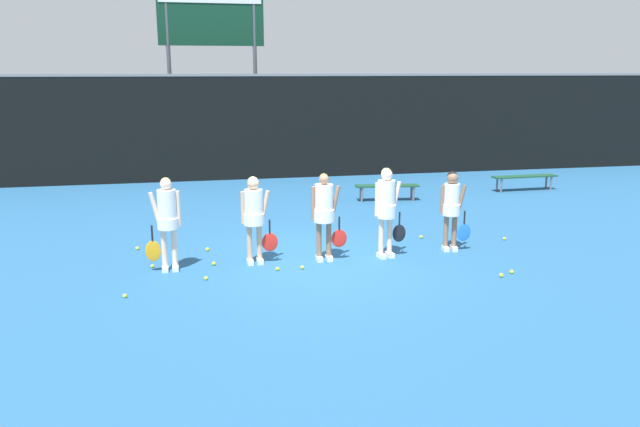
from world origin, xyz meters
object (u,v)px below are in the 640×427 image
at_px(player_3, 386,205).
at_px(tennis_ball_10, 137,248).
at_px(player_0, 167,216).
at_px(tennis_ball_0, 125,296).
at_px(tennis_ball_7, 302,267).
at_px(tennis_ball_11, 504,239).
at_px(tennis_ball_8, 501,275).
at_px(scoreboard, 211,34).
at_px(tennis_ball_9, 214,264).
at_px(bench_far, 525,178).
at_px(player_1, 254,212).
at_px(tennis_ball_3, 421,237).
at_px(player_2, 324,210).
at_px(tennis_ball_4, 278,269).
at_px(tennis_ball_2, 206,278).
at_px(bench_courtside, 387,187).
at_px(tennis_ball_5, 152,266).
at_px(player_4, 452,204).
at_px(tennis_ball_6, 512,272).

height_order(player_3, tennis_ball_10, player_3).
xyz_separation_m(player_0, player_3, (4.11, -0.01, 0.04)).
xyz_separation_m(tennis_ball_0, tennis_ball_7, (3.06, 0.87, 0.00)).
relative_size(tennis_ball_7, tennis_ball_11, 0.99).
distance_m(tennis_ball_7, tennis_ball_11, 4.74).
bearing_deg(tennis_ball_8, player_3, 136.02).
distance_m(scoreboard, tennis_ball_9, 12.21).
height_order(player_0, tennis_ball_9, player_0).
xyz_separation_m(bench_far, player_3, (-6.18, -5.70, 0.65)).
relative_size(player_1, tennis_ball_8, 23.34).
bearing_deg(tennis_ball_3, player_2, -155.17).
distance_m(player_3, tennis_ball_4, 2.44).
relative_size(tennis_ball_2, tennis_ball_7, 1.00).
relative_size(bench_courtside, tennis_ball_2, 27.01).
xyz_separation_m(player_3, tennis_ball_4, (-2.18, -0.42, -1.02)).
bearing_deg(bench_far, bench_courtside, -174.33).
xyz_separation_m(bench_far, player_2, (-7.39, -5.66, 0.60)).
bearing_deg(tennis_ball_10, tennis_ball_5, -73.93).
relative_size(bench_far, player_4, 1.26).
bearing_deg(player_2, tennis_ball_7, -137.53).
bearing_deg(tennis_ball_2, bench_far, 33.45).
distance_m(player_2, tennis_ball_4, 1.44).
distance_m(player_2, tennis_ball_6, 3.60).
xyz_separation_m(player_3, tennis_ball_8, (1.64, -1.59, -1.01)).
relative_size(player_4, tennis_ball_8, 22.71).
distance_m(bench_far, tennis_ball_6, 8.33).
relative_size(player_1, tennis_ball_11, 24.64).
bearing_deg(bench_courtside, tennis_ball_9, -128.04).
relative_size(player_1, tennis_ball_0, 25.03).
bearing_deg(bench_far, tennis_ball_7, -143.93).
height_order(tennis_ball_7, tennis_ball_9, tennis_ball_9).
relative_size(tennis_ball_0, tennis_ball_3, 0.95).
bearing_deg(tennis_ball_8, tennis_ball_11, 60.98).
bearing_deg(player_0, tennis_ball_10, 113.62).
xyz_separation_m(scoreboard, player_1, (0.23, -11.27, -3.77)).
bearing_deg(scoreboard, player_1, -88.83).
height_order(player_3, tennis_ball_8, player_3).
xyz_separation_m(bench_courtside, player_4, (-0.24, -4.93, 0.57)).
xyz_separation_m(player_3, tennis_ball_11, (2.89, 0.66, -1.02)).
distance_m(tennis_ball_2, tennis_ball_6, 5.45).
bearing_deg(tennis_ball_7, tennis_ball_0, -164.12).
height_order(scoreboard, bench_courtside, scoreboard).
xyz_separation_m(tennis_ball_0, tennis_ball_9, (1.47, 1.43, 0.00)).
bearing_deg(bench_courtside, tennis_ball_6, -80.80).
xyz_separation_m(bench_far, tennis_ball_7, (-7.91, -6.12, -0.36)).
distance_m(tennis_ball_3, tennis_ball_5, 5.68).
distance_m(bench_far, tennis_ball_2, 11.58).
xyz_separation_m(player_2, player_3, (1.21, -0.04, 0.05)).
bearing_deg(tennis_ball_9, bench_far, 30.35).
height_order(tennis_ball_7, tennis_ball_10, tennis_ball_10).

